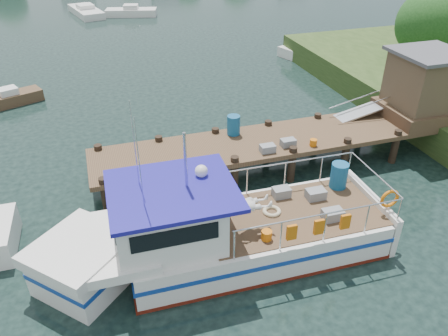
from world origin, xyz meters
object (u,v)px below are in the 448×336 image
object	(u,v)px
moored_c	(323,46)
moored_d	(86,11)
moored_rowboat	(10,99)
moored_b	(131,12)
lobster_boat	(214,234)
dock	(374,106)

from	to	relation	value
moored_c	moored_d	distance (m)	25.35
moored_rowboat	moored_d	world-z (taller)	moored_d
moored_rowboat	moored_c	size ratio (longest dim) A/B	0.48
moored_rowboat	moored_b	world-z (taller)	moored_b
moored_rowboat	moored_d	xyz separation A→B (m)	(5.29, 22.71, 0.02)
lobster_boat	moored_rowboat	xyz separation A→B (m)	(-7.53, 15.77, -0.65)
moored_rowboat	moored_b	xyz separation A→B (m)	(9.67, 20.85, 0.04)
moored_rowboat	moored_b	distance (m)	22.99
dock	moored_rowboat	size ratio (longest dim) A/B	4.53
moored_b	moored_d	size ratio (longest dim) A/B	0.81
moored_rowboat	moored_c	bearing A→B (deg)	16.96
dock	moored_d	distance (m)	35.52
dock	moored_d	bearing A→B (deg)	108.32
moored_c	moored_d	world-z (taller)	moored_c
lobster_boat	moored_b	distance (m)	36.69
moored_d	dock	bearing A→B (deg)	-54.97
dock	moored_d	xyz separation A→B (m)	(-11.15, 33.68, -1.85)
moored_c	moored_d	size ratio (longest dim) A/B	1.17
lobster_boat	moored_c	bearing A→B (deg)	54.52
moored_rowboat	moored_d	bearing A→B (deg)	84.00
moored_b	dock	bearing A→B (deg)	-98.12
lobster_boat	moored_b	xyz separation A→B (m)	(2.14, 36.62, -0.61)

